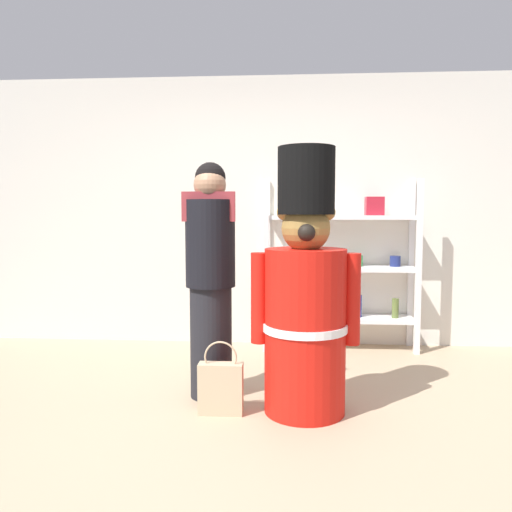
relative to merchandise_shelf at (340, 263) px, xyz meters
The scene contains 6 objects.
ground_plane 2.23m from the merchandise_shelf, 107.60° to the right, with size 6.40×6.40×0.00m, color tan.
back_wall 0.82m from the merchandise_shelf, 160.66° to the left, with size 6.40×0.12×2.60m, color silver.
merchandise_shelf is the anchor object (origin of this frame).
teddy_bear_guard 1.60m from the merchandise_shelf, 103.35° to the right, with size 0.70×0.54×1.69m.
person_shopper 1.66m from the merchandise_shelf, 127.61° to the right, with size 0.36×0.34×1.63m.
shopping_bag 1.97m from the merchandise_shelf, 119.03° to the right, with size 0.28×0.11×0.47m.
Camera 1 is at (0.16, -2.73, 1.27)m, focal length 34.97 mm.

